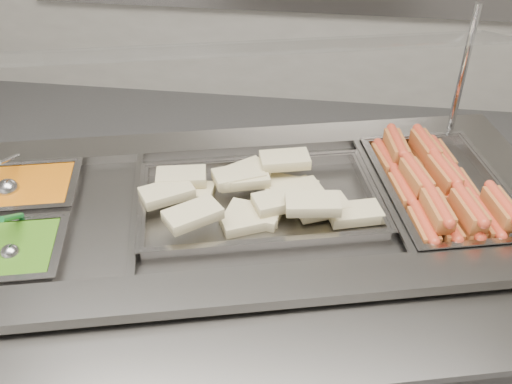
# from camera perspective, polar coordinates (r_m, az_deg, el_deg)

# --- Properties ---
(steam_counter) EXTENTS (1.84, 1.16, 0.82)m
(steam_counter) POSITION_cam_1_polar(r_m,az_deg,el_deg) (1.80, -1.46, -11.23)
(steam_counter) COLOR slate
(steam_counter) RESTS_ON ground
(tray_rail) EXTENTS (1.64, 0.72, 0.05)m
(tray_rail) POSITION_cam_1_polar(r_m,az_deg,el_deg) (1.22, 0.51, -15.52)
(tray_rail) COLOR gray
(tray_rail) RESTS_ON steam_counter
(sneeze_guard) EXTENTS (1.52, 0.63, 0.40)m
(sneeze_guard) POSITION_cam_1_polar(r_m,az_deg,el_deg) (1.53, -2.65, 13.73)
(sneeze_guard) COLOR silver
(sneeze_guard) RESTS_ON steam_counter
(pan_hotdogs) EXTENTS (0.42, 0.56, 0.09)m
(pan_hotdogs) POSITION_cam_1_polar(r_m,az_deg,el_deg) (1.68, 17.96, -0.35)
(pan_hotdogs) COLOR #979494
(pan_hotdogs) RESTS_ON steam_counter
(pan_wraps) EXTENTS (0.69, 0.51, 0.06)m
(pan_wraps) POSITION_cam_1_polar(r_m,az_deg,el_deg) (1.54, 0.34, -1.31)
(pan_wraps) COLOR #979494
(pan_wraps) RESTS_ON steam_counter
(pan_beans) EXTENTS (0.32, 0.28, 0.09)m
(pan_beans) POSITION_cam_1_polar(r_m,az_deg,el_deg) (1.72, -21.97, -0.44)
(pan_beans) COLOR #979494
(pan_beans) RESTS_ON steam_counter
(pan_peas) EXTENTS (0.32, 0.28, 0.09)m
(pan_peas) POSITION_cam_1_polar(r_m,az_deg,el_deg) (1.52, -23.86, -6.31)
(pan_peas) COLOR #979494
(pan_peas) RESTS_ON steam_counter
(hotdogs_in_buns) EXTENTS (0.35, 0.50, 0.11)m
(hotdogs_in_buns) POSITION_cam_1_polar(r_m,az_deg,el_deg) (1.64, 17.48, 0.69)
(hotdogs_in_buns) COLOR #AB5623
(hotdogs_in_buns) RESTS_ON pan_hotdogs
(tortilla_wraps) EXTENTS (0.65, 0.41, 0.09)m
(tortilla_wraps) POSITION_cam_1_polar(r_m,az_deg,el_deg) (1.52, 0.21, -0.13)
(tortilla_wraps) COLOR tan
(tortilla_wraps) RESTS_ON pan_wraps
(ladle) EXTENTS (0.07, 0.18, 0.13)m
(ladle) POSITION_cam_1_polar(r_m,az_deg,el_deg) (1.69, -23.55, 0.39)
(ladle) COLOR #AAABAF
(ladle) RESTS_ON pan_beans
(serving_spoon) EXTENTS (0.07, 0.16, 0.13)m
(serving_spoon) POSITION_cam_1_polar(r_m,az_deg,el_deg) (1.48, -23.31, -5.09)
(serving_spoon) COLOR #AAABAF
(serving_spoon) RESTS_ON pan_peas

